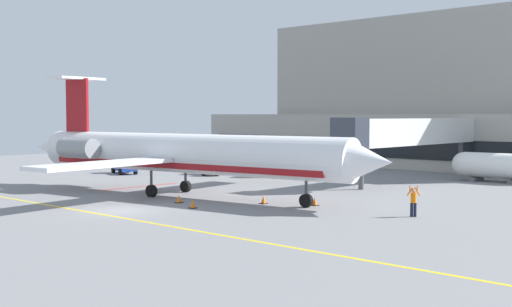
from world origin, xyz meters
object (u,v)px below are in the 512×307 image
object	(u,v)px
regional_jet	(177,153)
marshaller	(413,201)
baggage_tug	(267,167)
belt_loader	(216,164)
pushback_tractor	(123,166)
fuel_tank	(495,166)

from	to	relation	value
regional_jet	marshaller	distance (m)	18.72
baggage_tug	belt_loader	xyz separation A→B (m)	(-5.16, -1.96, 0.16)
regional_jet	baggage_tug	bearing A→B (deg)	108.07
belt_loader	regional_jet	bearing A→B (deg)	-53.67
baggage_tug	belt_loader	world-z (taller)	belt_loader
baggage_tug	marshaller	distance (m)	27.33
pushback_tractor	baggage_tug	bearing A→B (deg)	30.00
regional_jet	baggage_tug	world-z (taller)	regional_jet
fuel_tank	marshaller	world-z (taller)	fuel_tank
pushback_tractor	belt_loader	xyz separation A→B (m)	(8.04, 5.66, 0.24)
marshaller	fuel_tank	bearing A→B (deg)	101.44
baggage_tug	pushback_tractor	world-z (taller)	baggage_tug
regional_jet	fuel_tank	xyz separation A→B (m)	(13.69, 25.87, -1.69)
regional_jet	pushback_tractor	distance (m)	20.49
regional_jet	pushback_tractor	xyz separation A→B (m)	(-18.48, 8.53, -2.35)
baggage_tug	pushback_tractor	bearing A→B (deg)	-150.00
pushback_tractor	marshaller	bearing A→B (deg)	-9.26
belt_loader	marshaller	size ratio (longest dim) A/B	2.11
baggage_tug	marshaller	world-z (taller)	baggage_tug
baggage_tug	pushback_tractor	distance (m)	15.25
baggage_tug	marshaller	xyz separation A→B (m)	(23.68, -13.63, 0.05)
pushback_tractor	belt_loader	world-z (taller)	belt_loader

